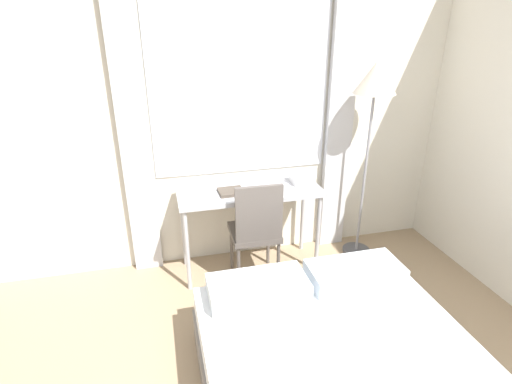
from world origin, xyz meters
The scene contains 6 objects.
wall_back_with_window centered at (0.02, 2.72, 1.35)m, with size 5.11×0.13×2.70m.
desk centered at (0.15, 2.42, 0.70)m, with size 1.22×0.46×0.78m.
desk_chair centered at (0.16, 2.20, 0.52)m, with size 0.41×0.41×0.94m.
standing_lamp centered at (1.23, 2.42, 1.55)m, with size 0.36×0.36×1.80m.
telephone centered at (0.62, 2.46, 0.83)m, with size 0.16×0.18×0.11m.
book centered at (-0.01, 2.38, 0.79)m, with size 0.21×0.20×0.02m.
Camera 1 is at (-0.55, -0.61, 2.10)m, focal length 28.00 mm.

